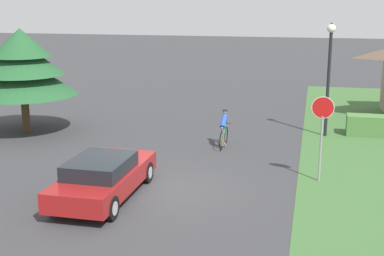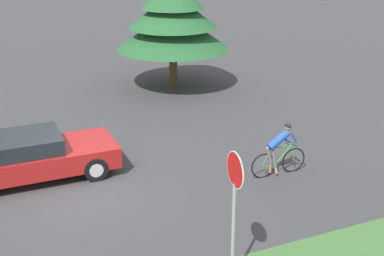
{
  "view_description": "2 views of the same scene",
  "coord_description": "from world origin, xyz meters",
  "px_view_note": "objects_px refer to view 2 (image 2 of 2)",
  "views": [
    {
      "loc": [
        4.53,
        -15.4,
        5.92
      ],
      "look_at": [
        0.35,
        2.87,
        1.36
      ],
      "focal_mm": 50.0,
      "sensor_mm": 36.0,
      "label": 1
    },
    {
      "loc": [
        12.72,
        -2.35,
        6.81
      ],
      "look_at": [
        0.25,
        3.13,
        1.49
      ],
      "focal_mm": 50.0,
      "sensor_mm": 36.0,
      "label": 2
    }
  ],
  "objects_px": {
    "cyclist": "(279,151)",
    "conifer_tall_near": "(173,19)",
    "sedan_left_lane": "(29,157)",
    "stop_sign": "(234,193)"
  },
  "relations": [
    {
      "from": "sedan_left_lane",
      "to": "stop_sign",
      "type": "bearing_deg",
      "value": -64.27
    },
    {
      "from": "cyclist",
      "to": "conifer_tall_near",
      "type": "bearing_deg",
      "value": 88.14
    },
    {
      "from": "cyclist",
      "to": "conifer_tall_near",
      "type": "distance_m",
      "value": 9.43
    },
    {
      "from": "cyclist",
      "to": "stop_sign",
      "type": "height_order",
      "value": "stop_sign"
    },
    {
      "from": "sedan_left_lane",
      "to": "cyclist",
      "type": "xyz_separation_m",
      "value": [
        2.58,
        6.5,
        0.06
      ]
    },
    {
      "from": "stop_sign",
      "to": "conifer_tall_near",
      "type": "bearing_deg",
      "value": -13.13
    },
    {
      "from": "stop_sign",
      "to": "conifer_tall_near",
      "type": "relative_size",
      "value": 0.6
    },
    {
      "from": "sedan_left_lane",
      "to": "conifer_tall_near",
      "type": "bearing_deg",
      "value": 43.71
    },
    {
      "from": "cyclist",
      "to": "conifer_tall_near",
      "type": "relative_size",
      "value": 0.37
    },
    {
      "from": "conifer_tall_near",
      "to": "stop_sign",
      "type": "bearing_deg",
      "value": -16.88
    }
  ]
}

